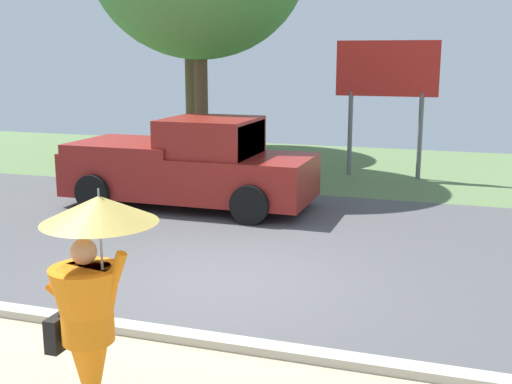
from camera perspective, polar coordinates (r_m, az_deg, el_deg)
name	(u,v)px	position (r m, az deg, el deg)	size (l,w,h in m)	color
ground_plane	(284,231)	(12.05, 2.44, -3.47)	(40.00, 22.00, 0.20)	#4C4C4F
monk_pedestrian	(91,310)	(5.68, -14.32, -10.03)	(1.05, 0.95, 2.13)	orange
pickup_truck	(190,166)	(13.69, -5.78, 2.32)	(5.20, 2.28, 1.88)	maroon
roadside_billboard	(387,79)	(17.10, 11.42, 9.75)	(2.60, 0.12, 3.50)	slate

